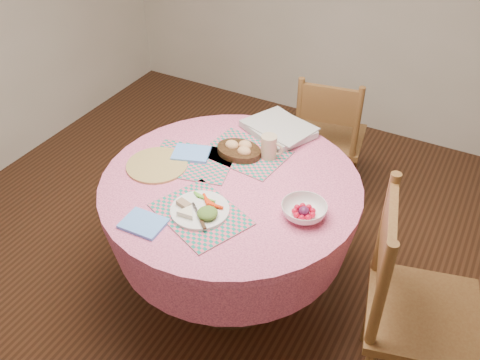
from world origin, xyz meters
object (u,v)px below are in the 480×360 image
Objects in this scene: chair_back at (328,136)px; latte_mug at (269,147)px; dinner_plate at (201,210)px; dining_table at (231,213)px; wicker_trivet at (157,165)px; fruit_bowl at (304,211)px; chair_right at (411,304)px; bread_bowl at (239,150)px.

latte_mug is (-0.06, -0.75, 0.35)m from chair_back.
chair_back is 1.32m from dinner_plate.
chair_back reaches higher than dinner_plate.
dinner_plate reaches higher than dining_table.
wicker_trivet is at bearing 151.98° from dinner_plate.
dining_table is at bearing 88.97° from dinner_plate.
wicker_trivet is 0.78m from fruit_bowl.
dining_table is 0.43m from wicker_trivet.
latte_mug is (0.08, 0.52, 0.04)m from dinner_plate.
latte_mug reaches higher than fruit_bowl.
dining_table is 4.13× the size of wicker_trivet.
dinner_plate is at bearing -153.60° from fruit_bowl.
latte_mug is (-0.85, 0.40, 0.27)m from chair_right.
bread_bowl is at bearing 66.04° from chair_back.
wicker_trivet is 0.41m from bread_bowl.
chair_back reaches higher than fruit_bowl.
chair_right is at bearing -8.08° from fruit_bowl.
bread_bowl is 1.04× the size of fruit_bowl.
wicker_trivet is 1.36× the size of fruit_bowl.
dinner_plate is 0.53m from latte_mug.
bread_bowl is (0.31, 0.28, 0.03)m from wicker_trivet.
chair_back is at bearing 75.91° from bread_bowl.
wicker_trivet is at bearing 72.95° from chair_right.
dinner_plate is at bearing -98.32° from latte_mug.
latte_mug is (0.45, 0.32, 0.06)m from wicker_trivet.
fruit_bowl is at bearing -44.94° from latte_mug.
chair_back is 1.22m from wicker_trivet.
dinner_plate reaches higher than wicker_trivet.
latte_mug reaches higher than bread_bowl.
dining_table is at bearing 9.07° from wicker_trivet.
fruit_bowl is at bearing 0.01° from wicker_trivet.
bread_bowl is at bearing 56.78° from chair_right.
dining_table is 0.38m from latte_mug.
chair_right reaches higher than wicker_trivet.
chair_right is at bearing -8.32° from dining_table.
wicker_trivet is 1.16× the size of dinner_plate.
fruit_bowl is (0.78, 0.00, 0.02)m from wicker_trivet.
chair_back is (-0.79, 1.15, -0.07)m from chair_right.
chair_right is 4.54× the size of bread_bowl.
bread_bowl is (-0.20, -0.80, 0.31)m from chair_back.
fruit_bowl is at bearing 94.03° from chair_back.
bread_bowl reaches higher than fruit_bowl.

